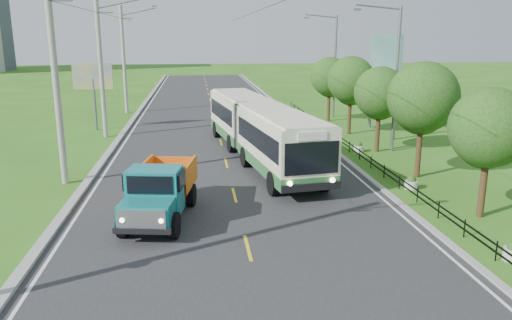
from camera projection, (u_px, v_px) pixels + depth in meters
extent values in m
plane|color=#326317|center=(248.00, 248.00, 17.42)|extent=(240.00, 240.00, 0.00)
cube|color=#28282B|center=(219.00, 137.00, 36.69)|extent=(14.00, 120.00, 0.02)
cube|color=#9E9E99|center=(119.00, 138.00, 35.83)|extent=(0.40, 120.00, 0.15)
cube|color=#9E9E99|center=(314.00, 134.00, 37.51)|extent=(0.30, 120.00, 0.10)
cube|color=silver|center=(127.00, 139.00, 35.91)|extent=(0.12, 120.00, 0.00)
cube|color=silver|center=(308.00, 134.00, 37.46)|extent=(0.12, 120.00, 0.00)
cube|color=yellow|center=(248.00, 247.00, 17.42)|extent=(0.12, 2.20, 0.00)
cube|color=black|center=(350.00, 148.00, 31.77)|extent=(0.04, 40.00, 0.60)
cylinder|color=gray|center=(56.00, 83.00, 23.92)|extent=(0.32, 0.32, 10.00)
cube|color=slate|center=(59.00, 1.00, 23.06)|extent=(1.20, 0.10, 0.10)
cylinder|color=gray|center=(101.00, 68.00, 35.48)|extent=(0.32, 0.32, 10.00)
cube|color=slate|center=(104.00, 12.00, 34.62)|extent=(1.20, 0.10, 0.10)
cylinder|color=gray|center=(124.00, 60.00, 47.04)|extent=(0.32, 0.32, 10.00)
cube|color=slate|center=(127.00, 18.00, 46.18)|extent=(1.20, 0.10, 0.10)
cube|color=slate|center=(155.00, 6.00, 46.22)|extent=(0.50, 0.18, 0.12)
cylinder|color=#382314|center=(483.00, 182.00, 20.14)|extent=(0.28, 0.28, 2.97)
sphere|color=#1E4112|center=(490.00, 127.00, 19.60)|extent=(3.18, 3.18, 3.18)
sphere|color=#1E4112|center=(485.00, 141.00, 20.26)|extent=(2.33, 2.33, 2.33)
cylinder|color=#382314|center=(419.00, 146.00, 25.87)|extent=(0.28, 0.28, 3.36)
sphere|color=#1E4112|center=(423.00, 97.00, 25.26)|extent=(3.60, 3.60, 3.60)
sphere|color=#1E4112|center=(421.00, 110.00, 25.94)|extent=(2.64, 2.64, 2.64)
cylinder|color=#382314|center=(378.00, 128.00, 31.69)|extent=(0.28, 0.28, 3.02)
sphere|color=#1E4112|center=(380.00, 92.00, 31.14)|extent=(3.24, 3.24, 3.24)
sphere|color=#1E4112|center=(380.00, 102.00, 31.80)|extent=(2.38, 2.38, 2.38)
cylinder|color=#382314|center=(350.00, 113.00, 37.44)|extent=(0.28, 0.28, 3.25)
sphere|color=#1E4112|center=(351.00, 80.00, 36.86)|extent=(3.48, 3.48, 3.48)
sphere|color=#1E4112|center=(351.00, 89.00, 37.53)|extent=(2.55, 2.55, 2.55)
cylinder|color=#382314|center=(329.00, 103.00, 43.24)|extent=(0.28, 0.28, 3.08)
sphere|color=#1E4112|center=(330.00, 76.00, 42.69)|extent=(3.30, 3.30, 3.30)
sphere|color=#1E4112|center=(330.00, 84.00, 43.35)|extent=(2.42, 2.42, 2.42)
cylinder|color=slate|center=(396.00, 81.00, 31.09)|extent=(0.20, 0.20, 9.00)
cylinder|color=slate|center=(379.00, 7.00, 29.86)|extent=(2.80, 0.10, 0.34)
cube|color=slate|center=(358.00, 9.00, 29.75)|extent=(0.45, 0.16, 0.12)
cylinder|color=slate|center=(335.00, 67.00, 44.57)|extent=(0.20, 0.20, 9.00)
cylinder|color=slate|center=(321.00, 16.00, 43.35)|extent=(2.80, 0.10, 0.34)
cube|color=slate|center=(306.00, 18.00, 43.23)|extent=(0.45, 0.16, 0.12)
cylinder|color=silver|center=(411.00, 185.00, 24.16)|extent=(0.64, 0.64, 0.40)
sphere|color=#1E4112|center=(411.00, 180.00, 24.10)|extent=(0.44, 0.44, 0.44)
cylinder|color=silver|center=(359.00, 149.00, 31.87)|extent=(0.64, 0.64, 0.40)
sphere|color=#1E4112|center=(359.00, 145.00, 31.81)|extent=(0.44, 0.44, 0.44)
cylinder|color=silver|center=(326.00, 127.00, 39.57)|extent=(0.64, 0.64, 0.40)
sphere|color=#1E4112|center=(327.00, 124.00, 39.51)|extent=(0.44, 0.44, 0.44)
cylinder|color=slate|center=(95.00, 105.00, 38.95)|extent=(0.20, 0.20, 4.00)
cube|color=yellow|center=(93.00, 76.00, 38.42)|extent=(3.00, 0.15, 2.00)
cylinder|color=slate|center=(395.00, 105.00, 35.12)|extent=(0.24, 0.24, 5.00)
cylinder|color=slate|center=(371.00, 97.00, 39.93)|extent=(0.24, 0.24, 5.00)
cube|color=#144C47|center=(385.00, 56.00, 36.73)|extent=(0.20, 6.00, 3.00)
cube|color=#2B6B34|center=(282.00, 162.00, 25.74)|extent=(3.91, 8.59, 0.61)
cube|color=#EEE8C1|center=(282.00, 136.00, 25.41)|extent=(3.91, 8.59, 2.13)
cube|color=black|center=(282.00, 136.00, 25.40)|extent=(3.86, 7.94, 1.05)
cube|color=#2B6B34|center=(241.00, 131.00, 34.28)|extent=(3.83, 8.05, 0.61)
cube|color=#EEE8C1|center=(241.00, 111.00, 33.95)|extent=(3.83, 8.05, 2.13)
cube|color=black|center=(241.00, 111.00, 33.94)|extent=(3.78, 7.40, 1.05)
cube|color=#4C4C4C|center=(258.00, 126.00, 29.88)|extent=(2.73, 1.46, 2.63)
cube|color=black|center=(312.00, 158.00, 21.55)|extent=(2.47, 0.42, 1.44)
cylinder|color=black|center=(273.00, 184.00, 23.06)|extent=(0.51, 1.19, 1.15)
cylinder|color=black|center=(324.00, 180.00, 23.69)|extent=(0.51, 1.19, 1.15)
cylinder|color=black|center=(245.00, 157.00, 28.13)|extent=(0.51, 1.19, 1.15)
cylinder|color=black|center=(287.00, 154.00, 28.76)|extent=(0.51, 1.19, 1.15)
cylinder|color=black|center=(231.00, 144.00, 31.65)|extent=(0.51, 1.19, 1.15)
cylinder|color=black|center=(269.00, 141.00, 32.28)|extent=(0.51, 1.19, 1.15)
cylinder|color=black|center=(216.00, 129.00, 36.42)|extent=(0.51, 1.19, 1.15)
cylinder|color=black|center=(249.00, 128.00, 37.05)|extent=(0.51, 1.19, 1.15)
cube|color=#15797E|center=(147.00, 214.00, 17.94)|extent=(2.07, 1.55, 0.90)
cube|color=#15797E|center=(155.00, 191.00, 19.13)|extent=(2.18, 1.75, 1.79)
cube|color=black|center=(155.00, 180.00, 19.03)|extent=(2.33, 1.51, 0.63)
cube|color=black|center=(161.00, 206.00, 20.03)|extent=(1.79, 5.45, 0.22)
cube|color=#E45A15|center=(168.00, 174.00, 21.29)|extent=(2.48, 3.00, 1.16)
cylinder|color=black|center=(123.00, 224.00, 18.28)|extent=(0.48, 1.02, 0.99)
cylinder|color=black|center=(174.00, 225.00, 18.19)|extent=(0.48, 1.02, 0.99)
cylinder|color=black|center=(149.00, 194.00, 21.75)|extent=(0.48, 1.02, 0.99)
cylinder|color=black|center=(191.00, 195.00, 21.66)|extent=(0.48, 1.02, 0.99)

